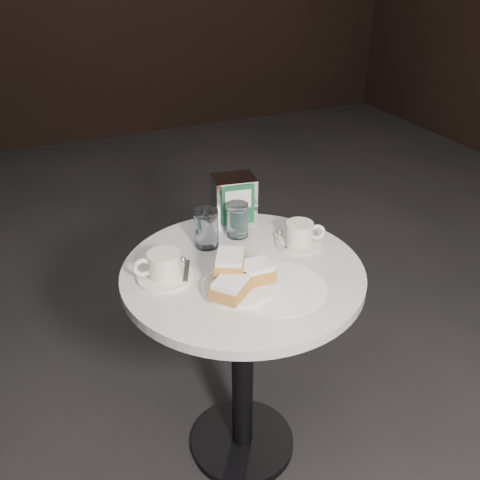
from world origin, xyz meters
The scene contains 9 objects.
ground centered at (0.00, 0.00, 0.00)m, with size 7.00×7.00×0.00m, color black.
cafe_table centered at (0.00, 0.00, 0.55)m, with size 0.70×0.70×0.74m.
sugar_spill centered at (0.05, -0.13, 0.75)m, with size 0.26×0.26×0.00m, color white.
beignet_plate centered at (-0.05, -0.08, 0.78)m, with size 0.25×0.25×0.10m.
coffee_cup_left centered at (-0.22, 0.04, 0.78)m, with size 0.18×0.18×0.08m.
coffee_cup_right centered at (0.22, 0.06, 0.78)m, with size 0.19×0.19×0.08m.
water_glass_left centered at (-0.05, 0.17, 0.80)m, with size 0.08×0.08×0.12m.
water_glass_right centered at (0.06, 0.19, 0.80)m, with size 0.09×0.09×0.11m.
napkin_dispenser centered at (0.09, 0.28, 0.82)m, with size 0.15×0.13×0.16m.
Camera 1 is at (-0.53, -1.17, 1.58)m, focal length 40.00 mm.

